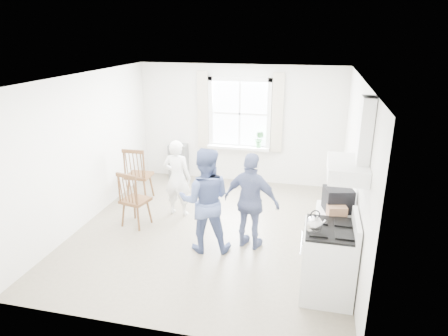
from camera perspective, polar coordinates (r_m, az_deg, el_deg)
room_shell at (r=6.49m, az=-1.93°, el=1.37°), size 4.62×5.12×2.64m
window_assembly at (r=8.76m, az=2.22°, el=7.16°), size 1.88×0.24×1.70m
range_hood at (r=4.84m, az=17.99°, el=1.62°), size 0.45×0.76×0.94m
shelf_unit at (r=9.28m, az=-6.52°, el=0.95°), size 0.40×0.30×0.80m
gas_stove at (r=5.40m, az=14.69°, el=-12.71°), size 0.68×0.76×1.12m
kettle at (r=5.02m, az=12.79°, el=-7.81°), size 0.20×0.20×0.28m
low_cabinet at (r=6.03m, az=15.24°, el=-9.57°), size 0.50×0.55×0.90m
stereo_stack at (r=5.74m, az=15.96°, el=-4.34°), size 0.44×0.41×0.33m
cardboard_box at (r=5.58m, az=15.81°, el=-6.00°), size 0.28×0.22×0.16m
windsor_chair_a at (r=8.05m, az=-12.45°, el=-0.18°), size 0.48×0.47×1.11m
windsor_chair_b at (r=7.01m, az=-13.20°, el=-3.67°), size 0.52×0.51×1.02m
person_left at (r=7.33m, az=-6.70°, el=-1.45°), size 0.55×0.55×1.44m
person_mid at (r=6.08m, az=-2.70°, el=-4.64°), size 0.95×0.95×1.66m
person_right at (r=6.18m, az=3.92°, el=-4.81°), size 1.11×1.11×1.55m
potted_plant at (r=8.70m, az=5.09°, el=4.12°), size 0.26×0.26×0.37m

